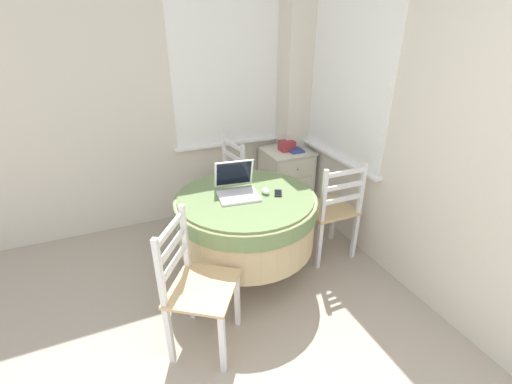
# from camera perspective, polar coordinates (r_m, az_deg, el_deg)

# --- Properties ---
(corner_room_shell) EXTENTS (4.07, 4.93, 2.55)m
(corner_room_shell) POSITION_cam_1_polar(r_m,az_deg,el_deg) (2.58, 4.68, 11.99)
(corner_room_shell) COLOR beige
(corner_room_shell) RESTS_ON ground_plane
(round_dining_table) EXTENTS (1.10, 1.10, 0.73)m
(round_dining_table) POSITION_cam_1_polar(r_m,az_deg,el_deg) (2.71, -1.67, -4.11)
(round_dining_table) COLOR #4C3D2D
(round_dining_table) RESTS_ON ground_plane
(laptop) EXTENTS (0.34, 0.35, 0.25)m
(laptop) POSITION_cam_1_polar(r_m,az_deg,el_deg) (2.62, -3.19, 0.69)
(laptop) COLOR white
(laptop) RESTS_ON round_dining_table
(computer_mouse) EXTENTS (0.06, 0.09, 0.04)m
(computer_mouse) POSITION_cam_1_polar(r_m,az_deg,el_deg) (2.64, 1.61, 0.16)
(computer_mouse) COLOR white
(computer_mouse) RESTS_ON round_dining_table
(cell_phone) EXTENTS (0.10, 0.13, 0.01)m
(cell_phone) POSITION_cam_1_polar(r_m,az_deg,el_deg) (2.65, 3.71, -0.19)
(cell_phone) COLOR black
(cell_phone) RESTS_ON round_dining_table
(dining_chair_near_back_window) EXTENTS (0.45, 0.48, 0.92)m
(dining_chair_near_back_window) POSITION_cam_1_polar(r_m,az_deg,el_deg) (3.42, -5.49, 0.95)
(dining_chair_near_back_window) COLOR tan
(dining_chair_near_back_window) RESTS_ON ground_plane
(dining_chair_near_right_window) EXTENTS (0.42, 0.38, 0.92)m
(dining_chair_near_right_window) POSITION_cam_1_polar(r_m,az_deg,el_deg) (3.03, 12.50, -3.11)
(dining_chair_near_right_window) COLOR tan
(dining_chair_near_right_window) RESTS_ON ground_plane
(dining_chair_camera_near) EXTENTS (0.55, 0.56, 0.92)m
(dining_chair_camera_near) POSITION_cam_1_polar(r_m,az_deg,el_deg) (2.21, -9.92, -15.38)
(dining_chair_camera_near) COLOR tan
(dining_chair_camera_near) RESTS_ON ground_plane
(corner_cabinet) EXTENTS (0.49, 0.51, 0.69)m
(corner_cabinet) POSITION_cam_1_polar(r_m,az_deg,el_deg) (3.84, 4.99, 2.12)
(corner_cabinet) COLOR silver
(corner_cabinet) RESTS_ON ground_plane
(storage_box) EXTENTS (0.15, 0.13, 0.11)m
(storage_box) POSITION_cam_1_polar(r_m,az_deg,el_deg) (3.68, 5.16, 7.71)
(storage_box) COLOR #9E3338
(storage_box) RESTS_ON corner_cabinet
(book_on_cabinet) EXTENTS (0.14, 0.24, 0.02)m
(book_on_cabinet) POSITION_cam_1_polar(r_m,az_deg,el_deg) (3.71, 6.29, 7.10)
(book_on_cabinet) COLOR #33478C
(book_on_cabinet) RESTS_ON corner_cabinet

